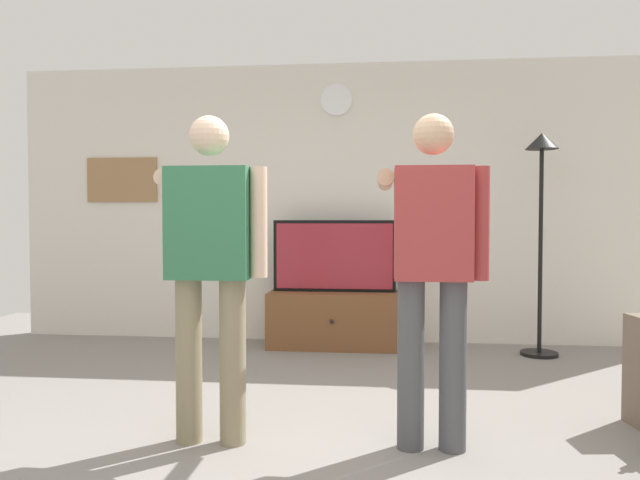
{
  "coord_description": "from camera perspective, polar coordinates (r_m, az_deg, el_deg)",
  "views": [
    {
      "loc": [
        0.42,
        -2.93,
        1.2
      ],
      "look_at": [
        -0.01,
        1.2,
        1.05
      ],
      "focal_mm": 33.62,
      "sensor_mm": 36.0,
      "label": 1
    }
  ],
  "objects": [
    {
      "name": "floor_lamp",
      "position": [
        5.55,
        20.3,
        3.87
      ],
      "size": [
        0.32,
        0.32,
        1.94
      ],
      "color": "black",
      "rests_on": "ground_plane"
    },
    {
      "name": "person_standing_nearer_couch",
      "position": [
        3.15,
        10.62,
        -1.96
      ],
      "size": [
        0.57,
        0.78,
        1.73
      ],
      "color": "#4C4C51",
      "rests_on": "ground_plane"
    },
    {
      "name": "person_standing_nearer_lamp",
      "position": [
        3.24,
        -10.36,
        -1.61
      ],
      "size": [
        0.62,
        0.78,
        1.74
      ],
      "color": "gray",
      "rests_on": "ground_plane"
    },
    {
      "name": "framed_picture",
      "position": [
        6.39,
        -18.29,
        5.46
      ],
      "size": [
        0.73,
        0.04,
        0.44
      ],
      "primitive_type": "cube",
      "color": "#997047"
    },
    {
      "name": "ground_plane",
      "position": [
        3.19,
        -2.24,
        -20.03
      ],
      "size": [
        8.4,
        8.4,
        0.0
      ],
      "primitive_type": "plane",
      "color": "gray"
    },
    {
      "name": "tv_stand",
      "position": [
        5.62,
        1.33,
        -7.58
      ],
      "size": [
        1.21,
        0.5,
        0.51
      ],
      "color": "brown",
      "rests_on": "ground_plane"
    },
    {
      "name": "back_wall",
      "position": [
        5.89,
        1.83,
        3.53
      ],
      "size": [
        6.4,
        0.1,
        2.7
      ],
      "primitive_type": "cube",
      "color": "silver",
      "rests_on": "ground_plane"
    },
    {
      "name": "wall_clock",
      "position": [
        5.94,
        1.57,
        13.18
      ],
      "size": [
        0.3,
        0.03,
        0.3
      ],
      "primitive_type": "cylinder",
      "rotation": [
        1.57,
        0.0,
        0.0
      ],
      "color": "white"
    },
    {
      "name": "television",
      "position": [
        5.6,
        1.37,
        -1.52
      ],
      "size": [
        1.14,
        0.07,
        0.67
      ],
      "color": "black",
      "rests_on": "tv_stand"
    }
  ]
}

